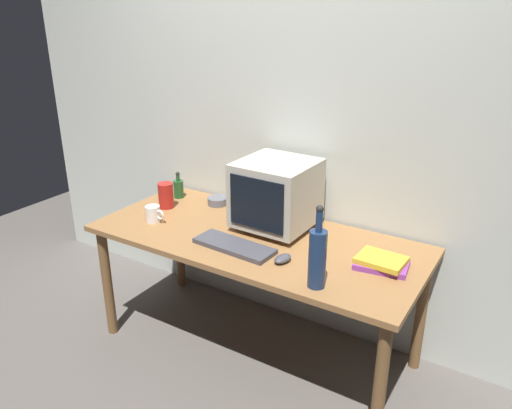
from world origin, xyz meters
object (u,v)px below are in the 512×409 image
at_px(crt_monitor, 276,194).
at_px(metal_canister, 166,195).
at_px(keyboard, 234,246).
at_px(bottle_tall, 317,257).
at_px(mug, 153,214).
at_px(cd_spindle, 218,201).
at_px(bottle_short, 179,188).
at_px(book_stack, 381,263).
at_px(computer_mouse, 283,259).

distance_m(crt_monitor, metal_canister, 0.71).
xyz_separation_m(keyboard, bottle_tall, (0.50, -0.11, 0.13)).
bearing_deg(mug, cd_spindle, 68.47).
height_order(crt_monitor, metal_canister, crt_monitor).
xyz_separation_m(crt_monitor, mug, (-0.62, -0.29, -0.15)).
relative_size(bottle_tall, bottle_short, 2.24).
height_order(crt_monitor, bottle_short, crt_monitor).
distance_m(book_stack, cd_spindle, 1.12).
relative_size(keyboard, bottle_short, 2.51).
distance_m(keyboard, bottle_short, 0.79).
bearing_deg(crt_monitor, bottle_tall, -44.17).
bearing_deg(mug, bottle_tall, -7.92).
bearing_deg(cd_spindle, bottle_tall, -30.66).
xyz_separation_m(keyboard, bottle_short, (-0.68, 0.40, 0.05)).
bearing_deg(crt_monitor, book_stack, -11.57).
relative_size(crt_monitor, metal_canister, 2.64).
bearing_deg(keyboard, metal_canister, 163.77).
bearing_deg(crt_monitor, bottle_short, 174.38).
height_order(computer_mouse, bottle_tall, bottle_tall).
distance_m(book_stack, mug, 1.26).
xyz_separation_m(crt_monitor, keyboard, (-0.05, -0.32, -0.18)).
xyz_separation_m(cd_spindle, metal_canister, (-0.23, -0.20, 0.05)).
bearing_deg(crt_monitor, cd_spindle, 167.33).
distance_m(keyboard, mug, 0.57).
bearing_deg(computer_mouse, bottle_short, 169.19).
bearing_deg(bottle_short, computer_mouse, -22.45).
relative_size(computer_mouse, book_stack, 0.39).
bearing_deg(book_stack, bottle_short, 171.61).
bearing_deg(cd_spindle, book_stack, -12.04).
bearing_deg(book_stack, computer_mouse, -154.55).
distance_m(crt_monitor, bottle_short, 0.75).
relative_size(mug, metal_canister, 0.80).
height_order(bottle_tall, bottle_short, bottle_tall).
xyz_separation_m(crt_monitor, book_stack, (0.63, -0.13, -0.17)).
xyz_separation_m(bottle_tall, book_stack, (0.18, 0.31, -0.12)).
height_order(book_stack, cd_spindle, book_stack).
distance_m(bottle_short, book_stack, 1.38).
bearing_deg(metal_canister, cd_spindle, 40.30).
relative_size(bottle_tall, cd_spindle, 3.13).
distance_m(crt_monitor, keyboard, 0.37).
distance_m(mug, cd_spindle, 0.42).
bearing_deg(metal_canister, bottle_short, 104.70).
xyz_separation_m(computer_mouse, bottle_short, (-0.96, 0.40, 0.04)).
distance_m(bottle_tall, book_stack, 0.38).
bearing_deg(cd_spindle, mug, -111.53).
xyz_separation_m(keyboard, computer_mouse, (0.27, 0.00, 0.01)).
relative_size(keyboard, mug, 3.50).
bearing_deg(bottle_tall, cd_spindle, 149.34).
xyz_separation_m(crt_monitor, bottle_tall, (0.45, -0.44, -0.05)).
xyz_separation_m(computer_mouse, mug, (-0.84, 0.04, 0.03)).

